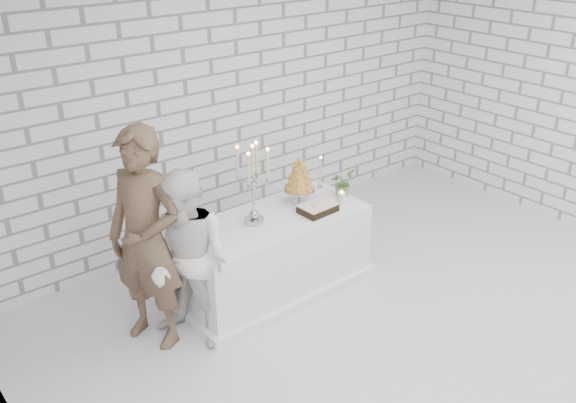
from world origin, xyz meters
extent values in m
cube|color=silver|center=(0.00, 0.00, 0.00)|extent=(6.00, 5.00, 0.01)
cube|color=white|center=(0.00, 2.50, 1.50)|extent=(6.00, 0.01, 3.00)
cube|color=white|center=(-3.00, 0.00, 1.50)|extent=(0.01, 5.00, 3.00)
cube|color=white|center=(-0.50, 1.26, 0.38)|extent=(1.80, 0.80, 0.75)
imported|color=brown|center=(-1.75, 1.29, 0.95)|extent=(0.70, 0.81, 1.89)
imported|color=white|center=(-1.52, 1.05, 0.77)|extent=(0.82, 0.91, 1.54)
cube|color=black|center=(-0.10, 1.09, 0.79)|extent=(0.34, 0.25, 0.08)
cylinder|color=white|center=(0.19, 1.08, 0.81)|extent=(0.08, 0.08, 0.12)
cylinder|color=beige|center=(0.29, 1.50, 0.91)|extent=(0.08, 0.08, 0.32)
imported|color=#4A6B32|center=(0.34, 1.22, 0.88)|extent=(0.30, 0.28, 0.27)
camera|label=1|loc=(-3.54, -2.71, 3.33)|focal=38.14mm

